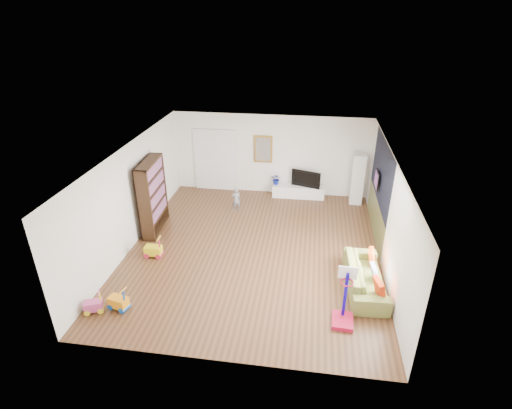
# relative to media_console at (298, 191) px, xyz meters

# --- Properties ---
(floor) EXTENTS (6.50, 7.50, 0.00)m
(floor) POSITION_rel_media_console_xyz_m (-0.99, -3.47, -0.20)
(floor) COLOR brown
(floor) RESTS_ON ground
(ceiling) EXTENTS (6.50, 7.50, 0.00)m
(ceiling) POSITION_rel_media_console_xyz_m (-0.99, -3.47, 2.50)
(ceiling) COLOR white
(ceiling) RESTS_ON ground
(wall_back) EXTENTS (6.50, 0.00, 2.70)m
(wall_back) POSITION_rel_media_console_xyz_m (-0.99, 0.28, 1.15)
(wall_back) COLOR white
(wall_back) RESTS_ON ground
(wall_front) EXTENTS (6.50, 0.00, 2.70)m
(wall_front) POSITION_rel_media_console_xyz_m (-0.99, -7.22, 1.15)
(wall_front) COLOR white
(wall_front) RESTS_ON ground
(wall_left) EXTENTS (0.00, 7.50, 2.70)m
(wall_left) POSITION_rel_media_console_xyz_m (-4.24, -3.47, 1.15)
(wall_left) COLOR silver
(wall_left) RESTS_ON ground
(wall_right) EXTENTS (0.00, 7.50, 2.70)m
(wall_right) POSITION_rel_media_console_xyz_m (2.26, -3.47, 1.15)
(wall_right) COLOR silver
(wall_right) RESTS_ON ground
(navy_accent) EXTENTS (0.01, 3.20, 1.70)m
(navy_accent) POSITION_rel_media_console_xyz_m (2.24, -2.07, 1.65)
(navy_accent) COLOR black
(navy_accent) RESTS_ON wall_right
(olive_wainscot) EXTENTS (0.01, 3.20, 1.00)m
(olive_wainscot) POSITION_rel_media_console_xyz_m (2.24, -2.07, 0.30)
(olive_wainscot) COLOR brown
(olive_wainscot) RESTS_ON wall_right
(doorway) EXTENTS (1.45, 0.06, 2.10)m
(doorway) POSITION_rel_media_console_xyz_m (-2.89, 0.24, 0.85)
(doorway) COLOR white
(doorway) RESTS_ON ground
(painting_back) EXTENTS (0.62, 0.06, 0.92)m
(painting_back) POSITION_rel_media_console_xyz_m (-1.24, 0.24, 1.35)
(painting_back) COLOR gold
(painting_back) RESTS_ON wall_back
(artwork_right) EXTENTS (0.04, 0.56, 0.46)m
(artwork_right) POSITION_rel_media_console_xyz_m (2.18, -1.87, 1.35)
(artwork_right) COLOR #7F3F8C
(artwork_right) RESTS_ON wall_right
(media_console) EXTENTS (1.74, 0.45, 0.40)m
(media_console) POSITION_rel_media_console_xyz_m (0.00, 0.00, 0.00)
(media_console) COLOR white
(media_console) RESTS_ON ground
(tall_cabinet) EXTENTS (0.40, 0.40, 1.67)m
(tall_cabinet) POSITION_rel_media_console_xyz_m (1.88, -0.18, 0.63)
(tall_cabinet) COLOR white
(tall_cabinet) RESTS_ON ground
(bookshelf) EXTENTS (0.46, 1.44, 2.08)m
(bookshelf) POSITION_rel_media_console_xyz_m (-3.96, -2.77, 0.84)
(bookshelf) COLOR #321E10
(bookshelf) RESTS_ON ground
(sofa) EXTENTS (0.90, 2.07, 0.60)m
(sofa) POSITION_rel_media_console_xyz_m (1.76, -4.66, 0.10)
(sofa) COLOR olive
(sofa) RESTS_ON ground
(basketball_hoop) EXTENTS (0.46, 0.55, 1.26)m
(basketball_hoop) POSITION_rel_media_console_xyz_m (1.21, -5.90, 0.43)
(basketball_hoop) COLOR #AC0E30
(basketball_hoop) RESTS_ON ground
(ride_on_yellow) EXTENTS (0.43, 0.27, 0.57)m
(ride_on_yellow) POSITION_rel_media_console_xyz_m (-3.50, -4.15, 0.08)
(ride_on_yellow) COLOR yellow
(ride_on_yellow) RESTS_ON ground
(ride_on_orange) EXTENTS (0.46, 0.34, 0.54)m
(ride_on_orange) POSITION_rel_media_console_xyz_m (-3.50, -6.16, 0.07)
(ride_on_orange) COLOR orange
(ride_on_orange) RESTS_ON ground
(ride_on_pink) EXTENTS (0.43, 0.36, 0.50)m
(ride_on_pink) POSITION_rel_media_console_xyz_m (-3.98, -6.32, 0.05)
(ride_on_pink) COLOR #CE4990
(ride_on_pink) RESTS_ON ground
(child) EXTENTS (0.33, 0.28, 0.78)m
(child) POSITION_rel_media_console_xyz_m (-1.88, -1.32, 0.19)
(child) COLOR slate
(child) RESTS_ON ground
(tv) EXTENTS (0.98, 0.42, 0.57)m
(tv) POSITION_rel_media_console_xyz_m (0.26, 0.04, 0.49)
(tv) COLOR black
(tv) RESTS_ON media_console
(vase_plant) EXTENTS (0.39, 0.35, 0.38)m
(vase_plant) POSITION_rel_media_console_xyz_m (-0.75, 0.03, 0.39)
(vase_plant) COLOR navy
(vase_plant) RESTS_ON media_console
(pillow_left) EXTENTS (0.20, 0.42, 0.41)m
(pillow_left) POSITION_rel_media_console_xyz_m (1.97, -5.27, 0.27)
(pillow_left) COLOR #B6290B
(pillow_left) RESTS_ON sofa
(pillow_center) EXTENTS (0.13, 0.36, 0.35)m
(pillow_center) POSITION_rel_media_console_xyz_m (1.93, -4.69, 0.27)
(pillow_center) COLOR white
(pillow_center) RESTS_ON sofa
(pillow_right) EXTENTS (0.15, 0.37, 0.36)m
(pillow_right) POSITION_rel_media_console_xyz_m (1.94, -4.07, 0.27)
(pillow_right) COLOR #BB380C
(pillow_right) RESTS_ON sofa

